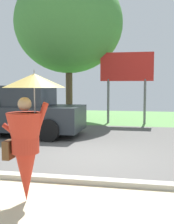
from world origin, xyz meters
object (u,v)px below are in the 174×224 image
object	(u,v)px
monk_pedestrian	(27,135)
pickup_truck	(15,112)
tree_left_far	(69,24)
roadside_billboard	(127,72)

from	to	relation	value
monk_pedestrian	pickup_truck	world-z (taller)	monk_pedestrian
monk_pedestrian	tree_left_far	size ratio (longest dim) A/B	0.28
pickup_truck	roadside_billboard	bearing A→B (deg)	48.24
monk_pedestrian	pickup_truck	distance (m)	6.56
monk_pedestrian	tree_left_far	bearing A→B (deg)	97.97
pickup_truck	tree_left_far	bearing A→B (deg)	81.25
roadside_billboard	tree_left_far	world-z (taller)	tree_left_far
monk_pedestrian	tree_left_far	world-z (taller)	tree_left_far
monk_pedestrian	pickup_truck	bearing A→B (deg)	113.72
tree_left_far	monk_pedestrian	bearing A→B (deg)	-78.67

